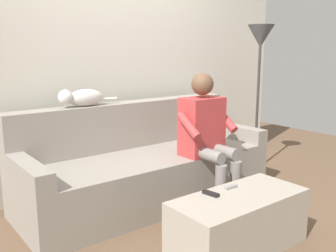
% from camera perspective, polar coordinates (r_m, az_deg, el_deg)
% --- Properties ---
extents(ground_plane, '(8.00, 8.00, 0.00)m').
position_cam_1_polar(ground_plane, '(3.18, 4.38, -14.85)').
color(ground_plane, brown).
extents(back_wall, '(4.81, 0.06, 2.78)m').
position_cam_1_polar(back_wall, '(3.96, -8.75, 11.05)').
color(back_wall, beige).
rests_on(back_wall, ground).
extents(couch, '(2.37, 0.89, 0.90)m').
position_cam_1_polar(couch, '(3.62, -3.62, -6.15)').
color(couch, gray).
rests_on(couch, ground).
extents(coffee_table, '(1.01, 0.46, 0.41)m').
position_cam_1_polar(coffee_table, '(2.82, 10.54, -14.06)').
color(coffee_table, '#A89E8E').
rests_on(coffee_table, ground).
extents(person_solo_seated, '(0.53, 0.52, 1.20)m').
position_cam_1_polar(person_solo_seated, '(3.42, 5.78, -0.86)').
color(person_solo_seated, '#B23838').
rests_on(person_solo_seated, ground).
extents(cat_on_backrest, '(0.57, 0.15, 0.17)m').
position_cam_1_polar(cat_on_backrest, '(3.50, -12.88, 4.20)').
color(cat_on_backrest, silver).
rests_on(cat_on_backrest, couch).
extents(remote_gray, '(0.11, 0.03, 0.02)m').
position_cam_1_polar(remote_gray, '(2.86, 9.40, -9.04)').
color(remote_gray, gray).
rests_on(remote_gray, coffee_table).
extents(remote_black, '(0.06, 0.13, 0.02)m').
position_cam_1_polar(remote_black, '(2.71, 6.44, -10.05)').
color(remote_black, black).
rests_on(remote_black, coffee_table).
extents(floor_lamp, '(0.29, 0.29, 1.67)m').
position_cam_1_polar(floor_lamp, '(4.39, 13.68, 11.39)').
color(floor_lamp, '#2D2D2D').
rests_on(floor_lamp, ground).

